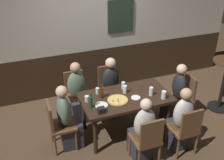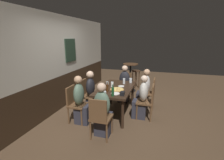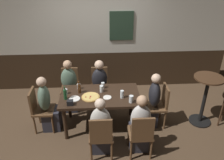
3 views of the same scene
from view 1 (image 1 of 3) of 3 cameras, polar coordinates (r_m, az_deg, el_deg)
The scene contains 28 objects.
ground_plane at distance 5.07m, azimuth 2.62°, elevation -10.43°, with size 12.00×12.00×0.00m, color #4C3826.
wall_back at distance 5.80m, azimuth -3.54°, elevation 9.60°, with size 6.40×0.13×2.60m.
dining_table at distance 4.69m, azimuth 2.80°, elevation -4.29°, with size 1.51×0.83×0.74m.
chair_left_far at distance 5.27m, azimuth -7.49°, elevation -2.41°, with size 0.40×0.40×0.88m.
chair_head_west at distance 4.52m, azimuth -11.16°, elevation -8.72°, with size 0.40×0.40×0.88m.
chair_mid_near at distance 4.19m, azimuth 7.34°, elevation -11.86°, with size 0.40×0.40×0.88m.
chair_mid_far at distance 5.43m, azimuth -0.71°, elevation -1.14°, with size 0.40×0.40×0.88m.
chair_head_east at distance 5.28m, azimuth 14.50°, elevation -3.08°, with size 0.40×0.40×0.88m.
chair_right_near at distance 4.48m, azimuth 14.98°, elevation -9.60°, with size 0.40×0.40×0.88m.
person_left_far at distance 5.14m, azimuth -7.04°, elevation -3.41°, with size 0.34×0.37×1.15m.
person_head_west at distance 4.55m, azimuth -9.11°, elevation -8.48°, with size 0.37×0.34×1.15m.
person_mid_near at distance 4.32m, azimuth 6.30°, elevation -10.89°, with size 0.34×0.37×1.11m.
person_mid_far at distance 5.30m, azimuth -0.10°, elevation -2.13°, with size 0.34×0.37×1.13m.
person_head_east at distance 5.21m, azimuth 13.00°, elevation -3.57°, with size 0.37×0.34×1.15m.
person_right_near at distance 4.59m, azimuth 13.82°, elevation -8.62°, with size 0.34×0.37×1.14m.
pizza at distance 4.52m, azimuth 1.18°, elevation -4.15°, with size 0.34×0.34×0.03m.
pint_glass_pale at distance 4.63m, azimuth 10.59°, elevation -3.10°, with size 0.08×0.08×0.14m.
tumbler_short at distance 4.69m, azimuth -3.02°, elevation -2.31°, with size 0.06×0.06×0.11m.
tumbler_water at distance 4.67m, azimuth 8.06°, elevation -2.41°, with size 0.07×0.07×0.15m.
pint_glass_amber at distance 4.50m, azimuth -5.19°, elevation -3.94°, with size 0.07×0.07×0.10m.
pint_glass_stout at distance 4.83m, azimuth 2.34°, elevation -1.17°, with size 0.07×0.07×0.12m.
beer_glass_half at distance 4.71m, azimuth 2.69°, elevation -2.01°, with size 0.07×0.07×0.13m.
beer_bottle_green at distance 4.32m, azimuth -4.34°, elevation -4.46°, with size 0.06×0.06×0.26m.
beer_bottle_brown at distance 4.55m, azimuth -2.19°, elevation -2.60°, with size 0.06×0.06×0.25m.
plate_white_large at distance 4.41m, azimuth -2.20°, elevation -5.19°, with size 0.20×0.20×0.01m, color white.
plate_white_small at distance 4.60m, azimuth 4.91°, elevation -3.63°, with size 0.16×0.16×0.01m, color white.
condiment_caddy at distance 4.22m, azimuth -2.20°, elevation -6.21°, with size 0.11×0.09×0.09m, color black.
side_bar_table at distance 5.76m, azimuth 22.08°, elevation -0.21°, with size 0.56×0.56×1.05m.
Camera 1 is at (-1.60, -3.58, 3.21)m, focal length 44.43 mm.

